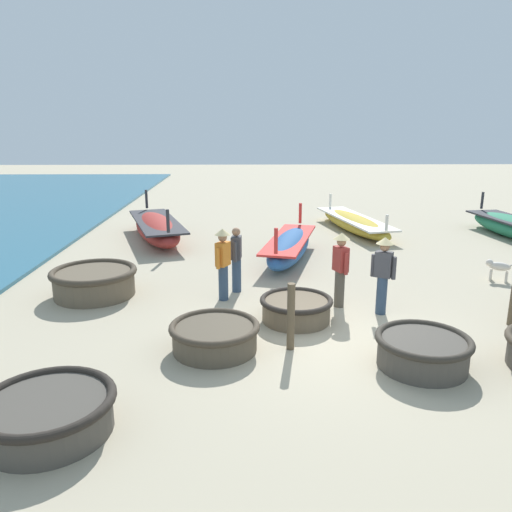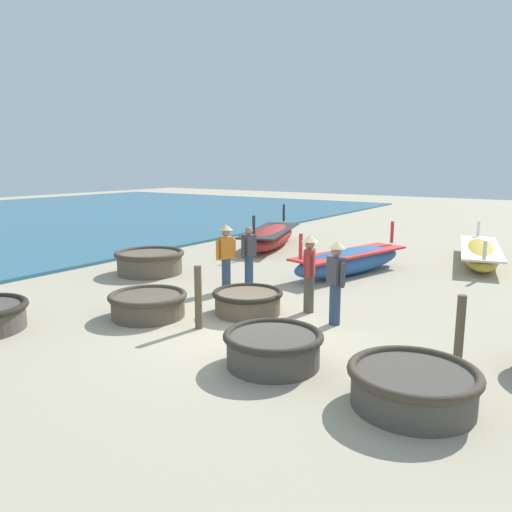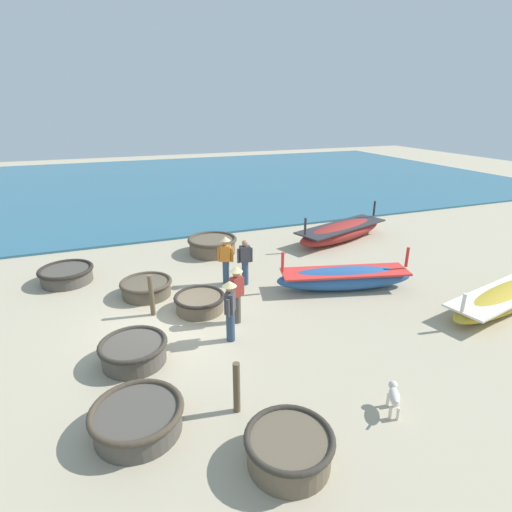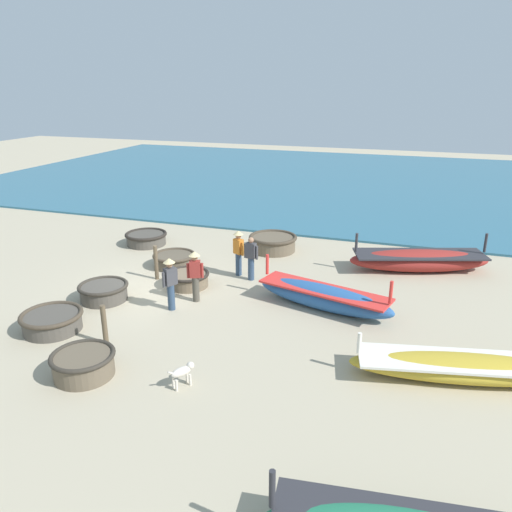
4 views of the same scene
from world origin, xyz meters
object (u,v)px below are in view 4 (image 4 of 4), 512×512
at_px(fisherman_hauling, 170,280).
at_px(mooring_post_mid_beach, 156,263).
at_px(long_boat_green_hull, 324,297).
at_px(coracle_weathered, 52,321).
at_px(long_boat_white_hull, 466,368).
at_px(long_boat_blue_hull, 419,260).
at_px(fisherman_standing_right, 195,273).
at_px(coracle_tilted, 146,238).
at_px(coracle_upturned, 273,242).
at_px(coracle_far_right, 104,291).
at_px(coracle_front_left, 188,279).
at_px(coracle_nearest, 174,259).
at_px(fisherman_standing_left, 238,250).
at_px(mooring_post_shoreline, 104,325).
at_px(dog, 183,372).
at_px(fisherman_by_coracle, 251,257).
at_px(coracle_center, 83,363).

bearing_deg(fisherman_hauling, mooring_post_mid_beach, -140.84).
xyz_separation_m(long_boat_green_hull, fisherman_hauling, (1.59, -4.40, 0.57)).
bearing_deg(coracle_weathered, long_boat_white_hull, 95.91).
bearing_deg(long_boat_white_hull, long_boat_blue_hull, -169.87).
bearing_deg(long_boat_white_hull, fisherman_standing_right, -104.15).
bearing_deg(coracle_tilted, long_boat_green_hull, 65.59).
bearing_deg(coracle_tilted, coracle_upturned, 100.25).
bearing_deg(coracle_upturned, long_boat_blue_hull, 85.41).
relative_size(coracle_upturned, long_boat_white_hull, 0.36).
bearing_deg(long_boat_blue_hull, fisherman_hauling, -49.81).
distance_m(coracle_far_right, coracle_front_left, 2.79).
bearing_deg(coracle_tilted, mooring_post_mid_beach, 35.73).
relative_size(coracle_tilted, coracle_weathered, 1.03).
bearing_deg(coracle_weathered, coracle_tilted, -168.39).
bearing_deg(long_boat_green_hull, coracle_nearest, -106.76).
bearing_deg(fisherman_standing_right, coracle_nearest, -140.61).
relative_size(coracle_far_right, coracle_front_left, 1.06).
relative_size(fisherman_standing_right, fisherman_standing_left, 1.00).
height_order(long_boat_white_hull, mooring_post_shoreline, mooring_post_shoreline).
distance_m(coracle_weathered, dog, 4.90).
xyz_separation_m(coracle_upturned, long_boat_white_hull, (7.61, 7.06, -0.05)).
distance_m(coracle_far_right, fisherman_standing_left, 4.83).
bearing_deg(coracle_tilted, coracle_nearest, 50.00).
bearing_deg(coracle_front_left, coracle_nearest, -139.78).
bearing_deg(long_boat_green_hull, dog, -23.04).
bearing_deg(coracle_nearest, fisherman_by_coracle, 84.11).
height_order(coracle_center, long_boat_blue_hull, long_boat_blue_hull).
height_order(coracle_tilted, fisherman_standing_left, fisherman_standing_left).
relative_size(long_boat_green_hull, mooring_post_shoreline, 4.11).
bearing_deg(long_boat_green_hull, mooring_post_mid_beach, -94.53).
distance_m(coracle_nearest, fisherman_by_coracle, 3.26).
bearing_deg(mooring_post_shoreline, coracle_center, 16.01).
distance_m(coracle_weathered, mooring_post_shoreline, 1.90).
bearing_deg(coracle_upturned, long_boat_white_hull, 42.88).
relative_size(coracle_front_left, fisherman_standing_right, 0.90).
xyz_separation_m(fisherman_standing_right, fisherman_by_coracle, (-2.28, 1.05, -0.12)).
bearing_deg(coracle_far_right, long_boat_white_hull, 84.09).
bearing_deg(coracle_front_left, fisherman_hauling, 11.17).
xyz_separation_m(coracle_far_right, mooring_post_shoreline, (2.40, 1.74, 0.26)).
relative_size(long_boat_white_hull, fisherman_hauling, 3.30).
xyz_separation_m(coracle_far_right, coracle_front_left, (-1.91, 2.03, -0.03)).
relative_size(coracle_front_left, coracle_weathered, 0.87).
bearing_deg(coracle_upturned, fisherman_standing_left, -6.65).
relative_size(fisherman_hauling, fisherman_standing_left, 1.00).
bearing_deg(coracle_far_right, coracle_weathered, -3.34).
height_order(fisherman_hauling, mooring_post_mid_beach, fisherman_hauling).
relative_size(coracle_center, long_boat_blue_hull, 0.29).
xyz_separation_m(coracle_far_right, dog, (3.51, 4.60, 0.08)).
bearing_deg(coracle_upturned, coracle_far_right, -29.46).
distance_m(coracle_front_left, mooring_post_mid_beach, 1.39).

